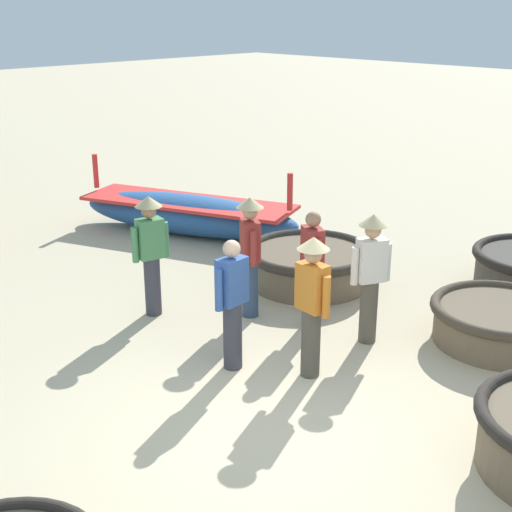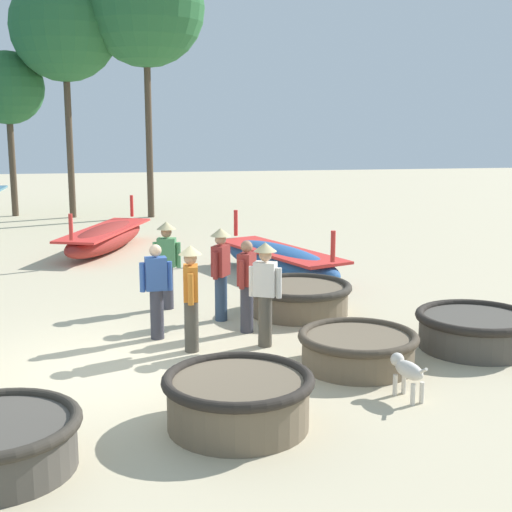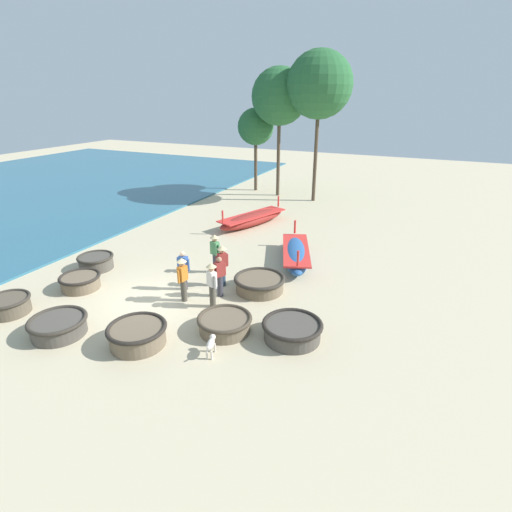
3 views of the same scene
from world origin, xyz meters
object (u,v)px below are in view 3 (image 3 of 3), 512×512
Objects in this scene: fisherman_by_coracle at (215,251)px; coracle_tilted at (225,323)px; coracle_front_left at (96,262)px; coracle_beside_post at (80,281)px; tree_leftmost at (280,97)px; long_boat_green_hull at (296,254)px; tree_right_mid at (256,127)px; coracle_upturned at (58,325)px; fisherman_with_hat at (222,263)px; coracle_far_left at (292,330)px; long_boat_ochre_hull at (252,219)px; dog at (211,344)px; fisherman_standing_right at (184,269)px; fisherman_crouching at (212,282)px; coracle_center at (137,334)px; coracle_nearest at (8,305)px; coracle_front_right at (260,283)px; tree_left_mid at (319,85)px; fisherman_hauling at (183,277)px; fisherman_standing_left at (220,276)px.

coracle_tilted is at bearing -56.20° from fisherman_by_coracle.
coracle_front_left reaches higher than coracle_beside_post.
tree_leftmost is at bearing 85.85° from coracle_beside_post.
tree_right_mid is (-7.57, 12.08, 4.29)m from long_boat_green_hull.
coracle_upturned is 1.06× the size of fisherman_with_hat.
coracle_far_left is 0.38× the size of long_boat_ochre_hull.
coracle_upturned is 2.65× the size of dog.
tree_leftmost is (-0.62, 19.80, 6.44)m from coracle_upturned.
fisherman_crouching is at bearing -22.98° from fisherman_standing_right.
coracle_center is 3.11m from fisherman_crouching.
long_boat_green_hull is (-1.92, 5.73, 0.06)m from coracle_far_left.
coracle_front_left is 5.07m from coracle_upturned.
long_boat_green_hull reaches higher than coracle_beside_post.
coracle_nearest is (-9.33, -2.61, 0.00)m from coracle_far_left.
coracle_far_left reaches higher than coracle_tilted.
coracle_far_left is 19.58m from tree_leftmost.
coracle_tilted is at bearing -69.28° from long_boat_ochre_hull.
coracle_center is 5.09m from coracle_front_right.
coracle_front_left is 17.43m from tree_left_mid.
coracle_far_left is at bearing -66.66° from tree_leftmost.
coracle_front_right is at bearing 50.10° from coracle_upturned.
coracle_front_right is 1.18× the size of fisherman_hauling.
fisherman_standing_right is at bearing -82.76° from long_boat_ochre_hull.
tree_leftmost is (-5.49, 18.72, 6.37)m from dog.
coracle_upturned is (-2.60, -0.61, -0.04)m from coracle_center.
fisherman_by_coracle is (2.09, 6.10, 0.65)m from coracle_upturned.
fisherman_crouching and fisherman_with_hat have the same top height.
tree_leftmost reaches higher than long_boat_green_hull.
tree_leftmost is at bearing 84.15° from coracle_nearest.
long_boat_ochre_hull is (-4.01, 3.97, -0.00)m from long_boat_green_hull.
coracle_tilted is 0.18× the size of tree_left_mid.
fisherman_crouching is 18.59m from tree_right_mid.
fisherman_by_coracle reaches higher than fisherman_standing_left.
fisherman_crouching is 1.17m from fisherman_hauling.
coracle_center is at bearing -80.46° from tree_leftmost.
coracle_tilted is 18.65m from tree_left_mid.
coracle_nearest is at bearing -173.36° from dog.
coracle_center is 2.31m from dog.
tree_left_mid is at bearing 88.46° from fisherman_standing_right.
tree_left_mid is at bearing 94.53° from fisherman_crouching.
fisherman_hauling is at bearing 171.68° from coracle_far_left.
long_boat_green_hull is at bearing 74.68° from coracle_center.
fisherman_standing_left is at bearing -72.66° from long_boat_ochre_hull.
dog is at bearing -68.62° from tree_right_mid.
fisherman_crouching is (5.35, 0.91, 0.66)m from coracle_beside_post.
fisherman_standing_right reaches higher than dog.
coracle_upturned is at bearing -57.30° from coracle_front_left.
fisherman_standing_right reaches higher than long_boat_green_hull.
coracle_front_right is 6.90m from coracle_beside_post.
long_boat_ochre_hull is (-5.94, 9.70, 0.06)m from coracle_far_left.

